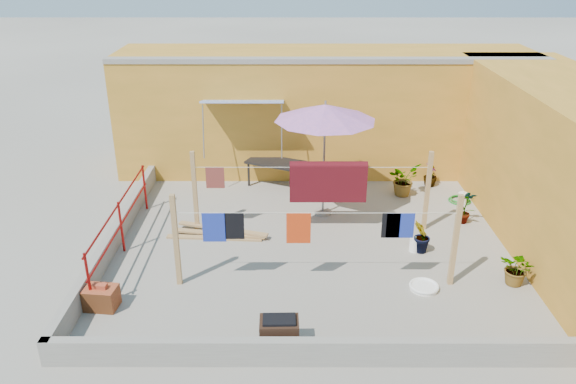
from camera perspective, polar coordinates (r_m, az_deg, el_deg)
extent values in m
plane|color=#9E998E|center=(11.74, 2.43, -5.51)|extent=(80.00, 80.00, 0.00)
cube|color=orange|center=(15.52, 3.74, 8.28)|extent=(11.00, 2.40, 3.20)
cube|color=gray|center=(14.14, 4.17, 13.19)|extent=(11.00, 0.35, 0.12)
cube|color=#2D51B2|center=(13.86, -4.61, 9.15)|extent=(2.00, 0.79, 0.22)
cylinder|color=gray|center=(13.80, -8.59, 6.08)|extent=(0.03, 0.30, 1.28)
cylinder|color=gray|center=(13.65, -0.64, 6.14)|extent=(0.03, 0.30, 1.28)
cube|color=gray|center=(8.65, 3.39, -15.92)|extent=(8.30, 0.16, 0.44)
cube|color=gray|center=(12.16, -17.19, -4.36)|extent=(0.16, 7.30, 0.44)
cylinder|color=maroon|center=(10.13, -19.57, -8.58)|extent=(0.05, 0.05, 1.10)
cylinder|color=maroon|center=(11.78, -16.57, -3.42)|extent=(0.05, 0.05, 1.10)
cylinder|color=maroon|center=(13.52, -14.35, 0.44)|extent=(0.05, 0.05, 1.10)
cylinder|color=maroon|center=(11.57, -16.86, -1.22)|extent=(0.04, 4.20, 0.04)
cylinder|color=maroon|center=(11.76, -16.60, -3.21)|extent=(0.04, 4.20, 0.04)
cube|color=tan|center=(10.26, -11.31, -4.86)|extent=(0.09, 0.09, 1.80)
cube|color=tan|center=(10.50, 16.63, -4.76)|extent=(0.09, 0.09, 1.80)
cube|color=tan|center=(12.40, 13.98, 0.08)|extent=(0.09, 0.09, 1.80)
cube|color=tan|center=(12.21, -9.44, 0.09)|extent=(0.09, 0.09, 1.80)
cylinder|color=silver|center=(9.82, 2.89, -2.14)|extent=(5.00, 0.01, 0.01)
cylinder|color=silver|center=(11.84, 2.41, 2.53)|extent=(5.00, 0.01, 0.01)
cube|color=#450B12|center=(11.99, 4.09, 0.93)|extent=(1.64, 0.22, 0.82)
cube|color=black|center=(12.01, 7.02, 1.36)|extent=(0.38, 0.02, 0.52)
cube|color=maroon|center=(12.02, -7.42, 1.45)|extent=(0.39, 0.02, 0.48)
cube|color=#1B2D97|center=(10.03, -7.53, -3.58)|extent=(0.41, 0.02, 0.57)
cube|color=black|center=(9.97, -5.45, -3.46)|extent=(0.34, 0.02, 0.51)
cube|color=red|center=(9.95, 1.08, -3.69)|extent=(0.43, 0.02, 0.60)
cube|color=#1B2D97|center=(10.11, 11.33, -3.35)|extent=(0.49, 0.02, 0.49)
cube|color=black|center=(10.08, 10.40, -3.36)|extent=(0.32, 0.02, 0.49)
cylinder|color=gray|center=(13.11, 3.53, -2.05)|extent=(0.40, 0.40, 0.07)
cylinder|color=gray|center=(12.62, 3.67, 3.05)|extent=(0.05, 0.05, 2.56)
cone|color=#C56AAE|center=(12.26, 3.82, 8.07)|extent=(2.60, 2.60, 0.36)
cylinder|color=gray|center=(12.21, 3.84, 8.98)|extent=(0.04, 0.04, 0.11)
cube|color=black|center=(14.36, -1.27, 3.05)|extent=(1.62, 1.27, 0.05)
cube|color=black|center=(14.52, -4.01, 1.81)|extent=(0.05, 0.05, 0.63)
cube|color=black|center=(14.99, -2.96, 2.56)|extent=(0.05, 0.05, 0.63)
cube|color=black|center=(13.99, 0.55, 0.99)|extent=(0.05, 0.05, 0.63)
cube|color=black|center=(14.48, 1.50, 1.80)|extent=(0.05, 0.05, 0.63)
cube|color=#9F4F24|center=(10.30, -18.43, -10.16)|extent=(0.58, 0.45, 0.39)
cube|color=#AE3F29|center=(10.18, -18.60, -9.06)|extent=(0.26, 0.14, 0.08)
cube|color=tan|center=(12.10, -7.50, -4.65)|extent=(2.05, 0.28, 0.04)
cube|color=tan|center=(12.17, -7.07, -4.19)|extent=(2.04, 0.46, 0.04)
cube|color=tan|center=(12.24, -6.65, -3.74)|extent=(2.00, 0.73, 0.04)
cube|color=#321E13|center=(8.92, -0.90, -14.23)|extent=(0.61, 0.41, 0.50)
cube|color=black|center=(8.75, -0.91, -12.83)|extent=(0.51, 0.31, 0.04)
cylinder|color=white|center=(10.65, 13.64, -9.39)|extent=(0.51, 0.51, 0.07)
torus|color=white|center=(10.63, 13.66, -9.25)|extent=(0.54, 0.54, 0.06)
cylinder|color=white|center=(11.77, 12.71, -5.27)|extent=(0.20, 0.20, 0.28)
cylinder|color=white|center=(11.69, 12.78, -4.59)|extent=(0.06, 0.06, 0.05)
cylinder|color=white|center=(14.12, 17.30, -0.66)|extent=(0.22, 0.22, 0.30)
cylinder|color=white|center=(14.06, 17.38, -0.03)|extent=(0.06, 0.06, 0.05)
torus|color=#1B7D23|center=(14.34, 17.03, -0.83)|extent=(0.54, 0.54, 0.04)
torus|color=#1B7D23|center=(14.32, 17.05, -0.68)|extent=(0.46, 0.46, 0.04)
imported|color=#205819|center=(14.21, 11.63, 1.27)|extent=(0.98, 0.98, 0.83)
imported|color=#205819|center=(14.94, 14.26, 1.70)|extent=(0.43, 0.43, 0.61)
imported|color=#205819|center=(13.11, 17.60, -1.41)|extent=(0.45, 0.33, 0.81)
imported|color=#205819|center=(11.63, 13.45, -4.42)|extent=(0.42, 0.47, 0.74)
imported|color=#205819|center=(11.14, 22.30, -7.22)|extent=(0.80, 0.79, 0.67)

